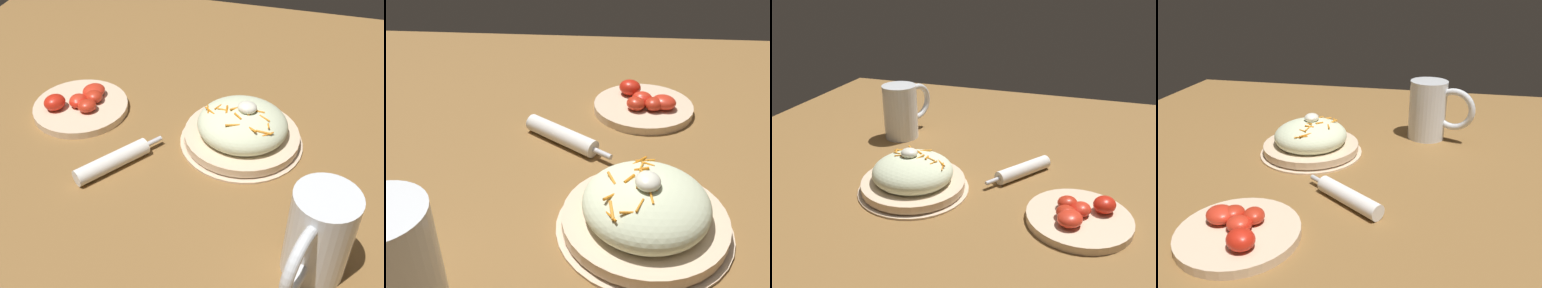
# 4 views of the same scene
# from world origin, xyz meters

# --- Properties ---
(ground_plane) EXTENTS (1.43, 1.43, 0.00)m
(ground_plane) POSITION_xyz_m (0.00, 0.00, 0.00)
(ground_plane) COLOR olive
(salad_plate) EXTENTS (0.24, 0.24, 0.09)m
(salad_plate) POSITION_xyz_m (-0.09, -0.08, 0.03)
(salad_plate) COLOR beige
(salad_plate) RESTS_ON ground_plane
(beer_mug) EXTENTS (0.09, 0.16, 0.15)m
(beer_mug) POSITION_xyz_m (-0.25, 0.19, 0.07)
(beer_mug) COLOR white
(beer_mug) RESTS_ON ground_plane
(napkin_roll) EXTENTS (0.12, 0.16, 0.03)m
(napkin_roll) POSITION_xyz_m (0.12, 0.06, 0.02)
(napkin_roll) COLOR white
(napkin_roll) RESTS_ON ground_plane
(tomato_plate) EXTENTS (0.20, 0.20, 0.05)m
(tomato_plate) POSITION_xyz_m (0.25, -0.09, 0.01)
(tomato_plate) COLOR beige
(tomato_plate) RESTS_ON ground_plane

